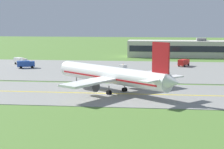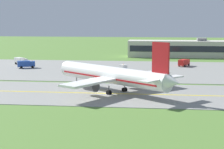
{
  "view_description": "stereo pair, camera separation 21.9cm",
  "coord_description": "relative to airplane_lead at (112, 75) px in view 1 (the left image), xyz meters",
  "views": [
    {
      "loc": [
        12.13,
        -91.84,
        18.21
      ],
      "look_at": [
        1.06,
        4.08,
        4.0
      ],
      "focal_mm": 64.46,
      "sensor_mm": 36.0,
      "label": 1
    },
    {
      "loc": [
        12.34,
        -91.82,
        18.21
      ],
      "look_at": [
        1.06,
        4.08,
        4.0
      ],
      "focal_mm": 64.46,
      "sensor_mm": 36.0,
      "label": 2
    }
  ],
  "objects": [
    {
      "name": "ground_plane",
      "position": [
        -1.43,
        -1.77,
        -4.13
      ],
      "size": [
        500.0,
        500.0,
        0.0
      ],
      "primitive_type": "plane",
      "color": "#517A33"
    },
    {
      "name": "airplane_lead",
      "position": [
        0.0,
        0.0,
        0.0
      ],
      "size": [
        33.09,
        29.43,
        12.7
      ],
      "color": "white",
      "rests_on": "ground"
    },
    {
      "name": "terminal_building",
      "position": [
        20.25,
        85.78,
        -0.49
      ],
      "size": [
        45.84,
        10.06,
        8.43
      ],
      "color": "beige",
      "rests_on": "ground"
    },
    {
      "name": "service_truck_baggage",
      "position": [
        -40.29,
        50.18,
        -2.6
      ],
      "size": [
        6.03,
        5.24,
        2.6
      ],
      "color": "silver",
      "rests_on": "ground"
    },
    {
      "name": "taxiway_strip",
      "position": [
        -1.43,
        -1.77,
        -4.08
      ],
      "size": [
        240.0,
        28.0,
        0.1
      ],
      "primitive_type": "cube",
      "color": "gray",
      "rests_on": "ground"
    },
    {
      "name": "service_truck_fuel",
      "position": [
        -35.04,
        40.66,
        -2.6
      ],
      "size": [
        6.34,
        4.02,
        2.6
      ],
      "color": "#264CA5",
      "rests_on": "ground"
    },
    {
      "name": "taxiway_centreline",
      "position": [
        -1.43,
        -1.77,
        -4.03
      ],
      "size": [
        220.0,
        0.6,
        0.01
      ],
      "primitive_type": "cube",
      "color": "yellow",
      "rests_on": "taxiway_strip"
    },
    {
      "name": "service_truck_catering",
      "position": [
        19.86,
        51.94,
        -2.6
      ],
      "size": [
        4.53,
        6.28,
        2.6
      ],
      "color": "red",
      "rests_on": "ground"
    },
    {
      "name": "service_truck_pushback",
      "position": [
        0.42,
        34.58,
        -2.95
      ],
      "size": [
        6.37,
        5.44,
        2.59
      ],
      "color": "silver",
      "rests_on": "ground"
    },
    {
      "name": "apron_pad",
      "position": [
        8.57,
        40.23,
        -4.08
      ],
      "size": [
        140.0,
        52.0,
        0.1
      ],
      "primitive_type": "cube",
      "color": "gray",
      "rests_on": "ground"
    }
  ]
}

